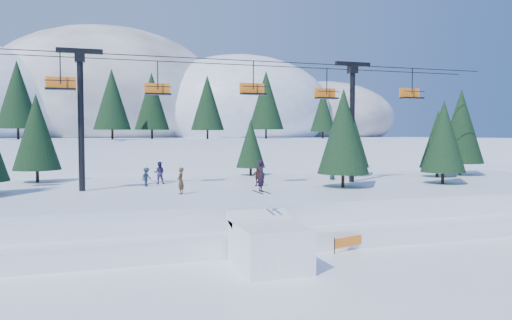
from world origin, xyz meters
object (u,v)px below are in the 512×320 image
object	(u,v)px
banner_far	(431,230)
chairlift	(222,100)
banner_near	(352,241)
jump_kicker	(269,244)

from	to	relation	value
banner_far	chairlift	bearing A→B (deg)	131.94
banner_near	banner_far	xyz separation A→B (m)	(6.39, 1.39, 0.00)
chairlift	banner_far	bearing A→B (deg)	-48.06
banner_near	banner_far	distance (m)	6.54
jump_kicker	banner_near	distance (m)	6.11
jump_kicker	banner_far	distance (m)	12.62
banner_near	chairlift	bearing A→B (deg)	107.85
banner_far	banner_near	bearing A→B (deg)	-167.70
chairlift	banner_near	distance (m)	16.47
jump_kicker	chairlift	bearing A→B (deg)	84.48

